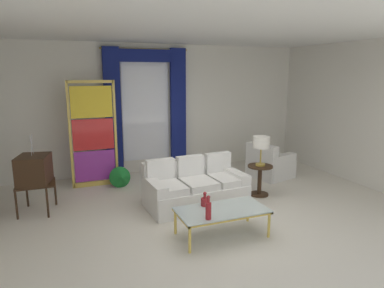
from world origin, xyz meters
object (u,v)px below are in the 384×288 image
(vintage_tv, at_px, (34,171))
(table_lamp_brass, at_px, (261,144))
(armchair_white, at_px, (269,165))
(peacock_figurine, at_px, (121,178))
(coffee_table, at_px, (222,211))
(couch_white_long, at_px, (194,188))
(stained_glass_divider, at_px, (93,136))
(bottle_crystal_tall, at_px, (208,210))
(bottle_blue_decanter, at_px, (205,201))
(round_side_table, at_px, (260,177))

(vintage_tv, distance_m, table_lamp_brass, 4.07)
(armchair_white, relative_size, peacock_figurine, 1.66)
(coffee_table, bearing_deg, couch_white_long, 86.27)
(coffee_table, distance_m, stained_glass_divider, 3.42)
(bottle_crystal_tall, bearing_deg, bottle_blue_decanter, 72.28)
(vintage_tv, xyz_separation_m, peacock_figurine, (1.55, 0.72, -0.51))
(vintage_tv, distance_m, round_side_table, 4.07)
(couch_white_long, relative_size, bottle_crystal_tall, 5.39)
(armchair_white, height_order, stained_glass_divider, stained_glass_divider)
(peacock_figurine, bearing_deg, coffee_table, -69.28)
(coffee_table, height_order, bottle_blue_decanter, bottle_blue_decanter)
(couch_white_long, xyz_separation_m, vintage_tv, (-2.64, 0.64, 0.42))
(coffee_table, xyz_separation_m, armchair_white, (2.27, 2.20, -0.09))
(bottle_crystal_tall, xyz_separation_m, stained_glass_divider, (-1.14, 3.26, 0.51))
(coffee_table, height_order, bottle_crystal_tall, bottle_crystal_tall)
(vintage_tv, relative_size, stained_glass_divider, 0.61)
(armchair_white, distance_m, table_lamp_brass, 1.45)
(bottle_crystal_tall, relative_size, stained_glass_divider, 0.15)
(couch_white_long, distance_m, peacock_figurine, 1.74)
(bottle_crystal_tall, distance_m, peacock_figurine, 3.00)
(round_side_table, bearing_deg, bottle_crystal_tall, -139.42)
(bottle_crystal_tall, height_order, vintage_tv, vintage_tv)
(peacock_figurine, bearing_deg, table_lamp_brass, -29.56)
(armchair_white, bearing_deg, round_side_table, -131.79)
(coffee_table, bearing_deg, bottle_crystal_tall, -143.34)
(vintage_tv, xyz_separation_m, round_side_table, (4.00, -0.67, -0.37))
(table_lamp_brass, bearing_deg, round_side_table, 180.00)
(vintage_tv, xyz_separation_m, stained_glass_divider, (1.09, 1.07, 0.33))
(couch_white_long, xyz_separation_m, stained_glass_divider, (-1.55, 1.71, 0.75))
(bottle_crystal_tall, distance_m, vintage_tv, 3.13)
(peacock_figurine, bearing_deg, armchair_white, -8.00)
(stained_glass_divider, height_order, table_lamp_brass, stained_glass_divider)
(bottle_blue_decanter, relative_size, stained_glass_divider, 0.10)
(table_lamp_brass, bearing_deg, coffee_table, -138.60)
(bottle_blue_decanter, distance_m, table_lamp_brass, 2.01)
(couch_white_long, height_order, coffee_table, couch_white_long)
(coffee_table, bearing_deg, round_side_table, 41.40)
(coffee_table, height_order, armchair_white, armchair_white)
(stained_glass_divider, bearing_deg, vintage_tv, -135.48)
(vintage_tv, bearing_deg, bottle_crystal_tall, -44.30)
(couch_white_long, relative_size, bottle_blue_decanter, 8.40)
(coffee_table, distance_m, vintage_tv, 3.23)
(stained_glass_divider, bearing_deg, coffee_table, -64.05)
(bottle_crystal_tall, bearing_deg, round_side_table, 40.58)
(vintage_tv, bearing_deg, couch_white_long, -13.53)
(couch_white_long, height_order, peacock_figurine, couch_white_long)
(bottle_crystal_tall, xyz_separation_m, armchair_white, (2.59, 2.44, -0.26))
(stained_glass_divider, distance_m, peacock_figurine, 1.02)
(bottle_crystal_tall, distance_m, round_side_table, 2.33)
(bottle_crystal_tall, height_order, peacock_figurine, bottle_crystal_tall)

